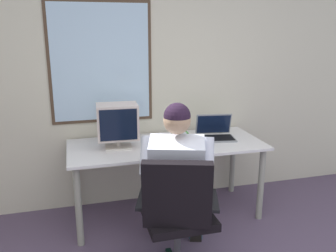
{
  "coord_description": "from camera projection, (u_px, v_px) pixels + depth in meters",
  "views": [
    {
      "loc": [
        -0.74,
        -1.18,
        1.78
      ],
      "look_at": [
        -0.01,
        1.48,
        1.03
      ],
      "focal_mm": 38.16,
      "sensor_mm": 36.0,
      "label": 1
    }
  ],
  "objects": [
    {
      "name": "wall_rear",
      "position": [
        145.0,
        79.0,
        3.6
      ],
      "size": [
        5.57,
        0.08,
        2.57
      ],
      "color": "beige",
      "rests_on": "ground"
    },
    {
      "name": "desk",
      "position": [
        167.0,
        153.0,
        3.38
      ],
      "size": [
        1.82,
        0.76,
        0.74
      ],
      "color": "gray",
      "rests_on": "ground"
    },
    {
      "name": "office_chair",
      "position": [
        177.0,
        210.0,
        2.47
      ],
      "size": [
        0.65,
        0.6,
        0.97
      ],
      "color": "black",
      "rests_on": "ground"
    },
    {
      "name": "person_seated",
      "position": [
        177.0,
        180.0,
        2.68
      ],
      "size": [
        0.66,
        0.85,
        1.3
      ],
      "color": "#2D4963",
      "rests_on": "ground"
    },
    {
      "name": "crt_monitor",
      "position": [
        118.0,
        122.0,
        3.18
      ],
      "size": [
        0.37,
        0.27,
        0.4
      ],
      "color": "beige",
      "rests_on": "desk"
    },
    {
      "name": "laptop",
      "position": [
        215.0,
        132.0,
        3.53
      ],
      "size": [
        0.4,
        0.35,
        0.23
      ],
      "color": "gray",
      "rests_on": "desk"
    },
    {
      "name": "wine_glass",
      "position": [
        182.0,
        138.0,
        3.18
      ],
      "size": [
        0.08,
        0.08,
        0.15
      ],
      "color": "silver",
      "rests_on": "desk"
    },
    {
      "name": "book_stack",
      "position": [
        180.0,
        136.0,
        3.45
      ],
      "size": [
        0.18,
        0.16,
        0.08
      ],
      "color": "#32408F",
      "rests_on": "desk"
    },
    {
      "name": "cd_case",
      "position": [
        163.0,
        150.0,
        3.18
      ],
      "size": [
        0.17,
        0.16,
        0.01
      ],
      "color": "#8E2471",
      "rests_on": "desk"
    }
  ]
}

